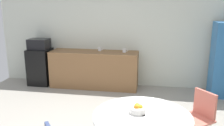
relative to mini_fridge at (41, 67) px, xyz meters
name	(u,v)px	position (x,y,z in m)	size (l,w,h in m)	color
wall_back	(115,34)	(1.88, 0.35, 0.84)	(6.00, 0.10, 2.60)	silver
counter_block	(94,69)	(1.42, 0.00, -0.01)	(2.14, 0.60, 0.90)	brown
mini_fridge	(41,67)	(0.00, 0.00, 0.00)	(0.54, 0.54, 0.91)	black
microwave	(39,44)	(0.00, 0.00, 0.59)	(0.48, 0.38, 0.26)	black
round_table	(142,124)	(2.73, -2.87, 0.15)	(1.22, 1.22, 0.73)	silver
chair_coral	(200,112)	(3.53, -2.23, 0.07)	(0.59, 0.59, 0.83)	silver
fruit_bowl	(138,109)	(2.67, -2.80, 0.32)	(0.21, 0.21, 0.11)	silver
mug_white	(124,50)	(2.16, 0.03, 0.49)	(0.13, 0.08, 0.09)	white
mug_green	(100,49)	(1.54, 0.10, 0.49)	(0.13, 0.08, 0.09)	white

